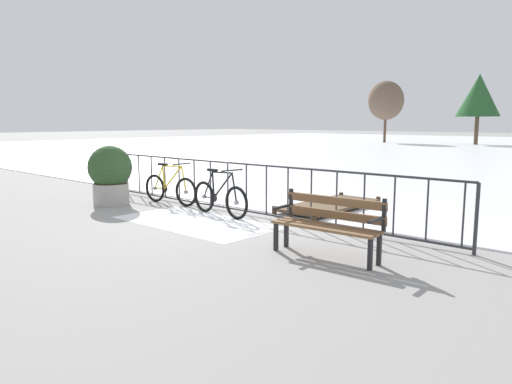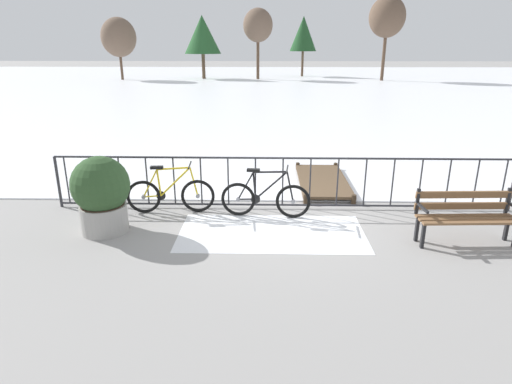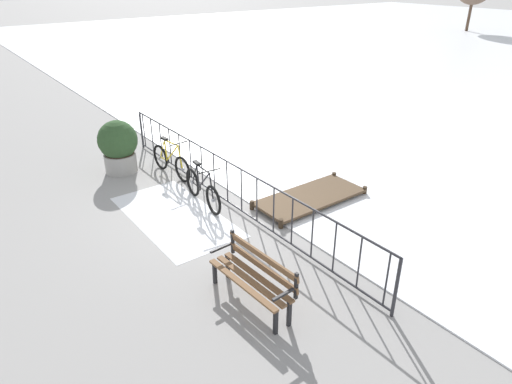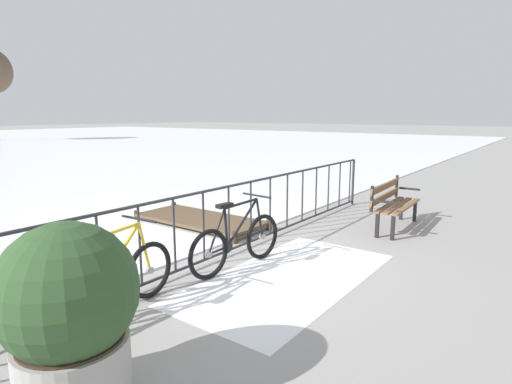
{
  "view_description": "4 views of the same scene",
  "coord_description": "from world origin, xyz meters",
  "px_view_note": "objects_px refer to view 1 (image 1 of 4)",
  "views": [
    {
      "loc": [
        6.65,
        -7.1,
        1.91
      ],
      "look_at": [
        1.06,
        -0.88,
        0.67
      ],
      "focal_mm": 33.69,
      "sensor_mm": 36.0,
      "label": 1
    },
    {
      "loc": [
        -0.33,
        -8.15,
        3.14
      ],
      "look_at": [
        -0.51,
        -0.88,
        0.65
      ],
      "focal_mm": 30.31,
      "sensor_mm": 36.0,
      "label": 2
    },
    {
      "loc": [
        7.53,
        -4.84,
        4.75
      ],
      "look_at": [
        0.91,
        0.11,
        0.64
      ],
      "focal_mm": 31.77,
      "sensor_mm": 36.0,
      "label": 3
    },
    {
      "loc": [
        -4.59,
        -3.89,
        2.09
      ],
      "look_at": [
        0.82,
        0.1,
        0.83
      ],
      "focal_mm": 29.29,
      "sensor_mm": 36.0,
      "label": 4
    }
  ],
  "objects_px": {
    "bicycle_near_railing": "(220,198)",
    "park_bench": "(329,221)",
    "bicycle_second": "(170,188)",
    "planter_with_shrub": "(110,174)"
  },
  "relations": [
    {
      "from": "planter_with_shrub",
      "to": "park_bench",
      "type": "bearing_deg",
      "value": -2.44
    },
    {
      "from": "bicycle_near_railing",
      "to": "park_bench",
      "type": "height_order",
      "value": "bicycle_near_railing"
    },
    {
      "from": "planter_with_shrub",
      "to": "bicycle_near_railing",
      "type": "bearing_deg",
      "value": 15.06
    },
    {
      "from": "bicycle_near_railing",
      "to": "park_bench",
      "type": "xyz_separation_m",
      "value": [
        3.3,
        -1.02,
        0.14
      ]
    },
    {
      "from": "bicycle_second",
      "to": "park_bench",
      "type": "bearing_deg",
      "value": -13.11
    },
    {
      "from": "bicycle_near_railing",
      "to": "planter_with_shrub",
      "type": "xyz_separation_m",
      "value": [
        -2.82,
        -0.76,
        0.34
      ]
    },
    {
      "from": "bicycle_near_railing",
      "to": "park_bench",
      "type": "relative_size",
      "value": 1.05
    },
    {
      "from": "bicycle_near_railing",
      "to": "bicycle_second",
      "type": "bearing_deg",
      "value": 174.47
    },
    {
      "from": "park_bench",
      "to": "bicycle_second",
      "type": "bearing_deg",
      "value": 166.89
    },
    {
      "from": "bicycle_near_railing",
      "to": "planter_with_shrub",
      "type": "distance_m",
      "value": 2.95
    }
  ]
}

